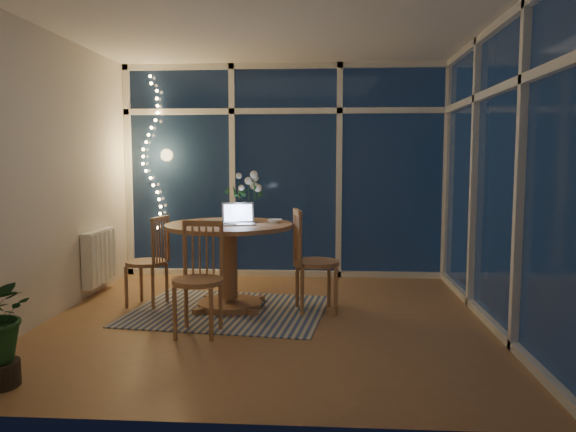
% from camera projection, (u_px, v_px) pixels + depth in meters
% --- Properties ---
extents(floor, '(4.00, 4.00, 0.00)m').
position_uv_depth(floor, '(270.00, 320.00, 5.06)').
color(floor, '#976C42').
rests_on(floor, ground).
extents(ceiling, '(4.00, 4.00, 0.00)m').
position_uv_depth(ceiling, '(269.00, 24.00, 4.80)').
color(ceiling, white).
rests_on(ceiling, wall_back).
extents(wall_back, '(4.00, 0.04, 2.60)m').
position_uv_depth(wall_back, '(286.00, 171.00, 6.92)').
color(wall_back, silver).
rests_on(wall_back, floor).
extents(wall_front, '(4.00, 0.04, 2.60)m').
position_uv_depth(wall_front, '(231.00, 187.00, 2.95)').
color(wall_front, silver).
rests_on(wall_front, floor).
extents(wall_left, '(0.04, 4.00, 2.60)m').
position_uv_depth(wall_left, '(50.00, 176.00, 5.07)').
color(wall_left, silver).
rests_on(wall_left, floor).
extents(wall_right, '(0.04, 4.00, 2.60)m').
position_uv_depth(wall_right, '(502.00, 177.00, 4.80)').
color(wall_right, silver).
rests_on(wall_right, floor).
extents(window_wall_back, '(4.00, 0.10, 2.60)m').
position_uv_depth(window_wall_back, '(286.00, 171.00, 6.88)').
color(window_wall_back, white).
rests_on(window_wall_back, floor).
extents(window_wall_right, '(0.10, 4.00, 2.60)m').
position_uv_depth(window_wall_right, '(497.00, 177.00, 4.80)').
color(window_wall_right, white).
rests_on(window_wall_right, floor).
extents(radiator, '(0.10, 0.70, 0.58)m').
position_uv_depth(radiator, '(99.00, 257.00, 6.05)').
color(radiator, white).
rests_on(radiator, wall_left).
extents(fairy_lights, '(0.24, 0.10, 1.85)m').
position_uv_depth(fairy_lights, '(151.00, 153.00, 6.89)').
color(fairy_lights, '#EAA85D').
rests_on(fairy_lights, window_wall_back).
extents(garden_patio, '(12.00, 6.00, 0.10)m').
position_uv_depth(garden_patio, '(326.00, 244.00, 10.00)').
color(garden_patio, black).
rests_on(garden_patio, ground).
extents(garden_fence, '(11.00, 0.08, 1.80)m').
position_uv_depth(garden_fence, '(299.00, 189.00, 10.43)').
color(garden_fence, '#392014').
rests_on(garden_fence, ground).
extents(neighbour_roof, '(7.00, 3.00, 2.20)m').
position_uv_depth(neighbour_roof, '(318.00, 127.00, 13.26)').
color(neighbour_roof, '#2F3139').
rests_on(neighbour_roof, ground).
extents(garden_shrubs, '(0.90, 0.90, 0.90)m').
position_uv_depth(garden_shrubs, '(240.00, 226.00, 8.45)').
color(garden_shrubs, black).
rests_on(garden_shrubs, ground).
extents(rug, '(1.96, 1.64, 0.01)m').
position_uv_depth(rug, '(228.00, 311.00, 5.37)').
color(rug, beige).
rests_on(rug, floor).
extents(dining_table, '(1.35, 1.35, 0.83)m').
position_uv_depth(dining_table, '(229.00, 266.00, 5.42)').
color(dining_table, '#9A6E45').
rests_on(dining_table, floor).
extents(chair_left, '(0.49, 0.49, 0.91)m').
position_uv_depth(chair_left, '(146.00, 260.00, 5.53)').
color(chair_left, '#9A6E45').
rests_on(chair_left, floor).
extents(chair_right, '(0.54, 0.54, 1.00)m').
position_uv_depth(chair_right, '(316.00, 260.00, 5.30)').
color(chair_right, '#9A6E45').
rests_on(chair_right, floor).
extents(chair_front, '(0.47, 0.47, 0.95)m').
position_uv_depth(chair_front, '(198.00, 278.00, 4.60)').
color(chair_front, '#9A6E45').
rests_on(chair_front, floor).
extents(laptop, '(0.36, 0.33, 0.22)m').
position_uv_depth(laptop, '(239.00, 213.00, 5.28)').
color(laptop, silver).
rests_on(laptop, dining_table).
extents(flower_vase, '(0.22, 0.22, 0.21)m').
position_uv_depth(flower_vase, '(245.00, 211.00, 5.55)').
color(flower_vase, silver).
rests_on(flower_vase, dining_table).
extents(bowl, '(0.17, 0.17, 0.04)m').
position_uv_depth(bowl, '(275.00, 221.00, 5.46)').
color(bowl, white).
rests_on(bowl, dining_table).
extents(newspapers, '(0.46, 0.40, 0.02)m').
position_uv_depth(newspapers, '(218.00, 222.00, 5.40)').
color(newspapers, beige).
rests_on(newspapers, dining_table).
extents(phone, '(0.12, 0.07, 0.01)m').
position_uv_depth(phone, '(223.00, 225.00, 5.21)').
color(phone, black).
rests_on(phone, dining_table).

